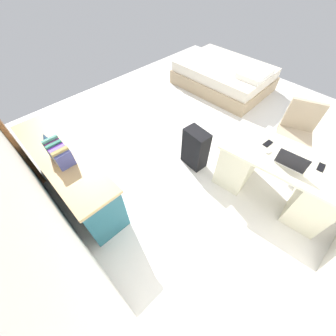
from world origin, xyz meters
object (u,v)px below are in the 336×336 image
object	(u,v)px
laptop	(291,161)
cell_phone_near_laptop	(321,167)
credenza	(71,175)
computer_mouse	(268,151)
bed	(224,76)
cell_phone_by_mouse	(268,143)
suitcase_black	(195,149)
desk	(276,177)
office_chair	(292,138)
figurine_small	(45,137)

from	to	relation	value
laptop	cell_phone_near_laptop	bearing A→B (deg)	-141.49
credenza	computer_mouse	world-z (taller)	computer_mouse
bed	credenza	bearing A→B (deg)	95.12
credenza	laptop	size ratio (longest dim) A/B	5.35
cell_phone_by_mouse	suitcase_black	bearing A→B (deg)	27.94
suitcase_black	cell_phone_near_laptop	xyz separation A→B (m)	(-1.39, -0.43, 0.43)
bed	laptop	bearing A→B (deg)	138.59
credenza	laptop	distance (m)	2.62
desk	office_chair	world-z (taller)	office_chair
credenza	suitcase_black	size ratio (longest dim) A/B	2.87
suitcase_black	computer_mouse	bearing A→B (deg)	-161.00
office_chair	figurine_small	world-z (taller)	office_chair
desk	office_chair	bearing A→B (deg)	-77.17
computer_mouse	desk	bearing A→B (deg)	-167.67
cell_phone_near_laptop	cell_phone_by_mouse	bearing A→B (deg)	0.51
office_chair	figurine_small	bearing A→B (deg)	53.48
computer_mouse	credenza	bearing A→B (deg)	40.19
office_chair	suitcase_black	xyz separation A→B (m)	(0.90, 1.10, -0.11)
office_chair	cell_phone_near_laptop	bearing A→B (deg)	126.37
cell_phone_by_mouse	office_chair	bearing A→B (deg)	-92.93
credenza	cell_phone_near_laptop	distance (m)	2.94
bed	cell_phone_near_laptop	size ratio (longest dim) A/B	14.33
desk	cell_phone_by_mouse	size ratio (longest dim) A/B	11.14
figurine_small	cell_phone_by_mouse	bearing A→B (deg)	-134.53
credenza	figurine_small	distance (m)	0.54
laptop	cell_phone_by_mouse	world-z (taller)	laptop
office_chair	credenza	distance (m)	3.13
bed	desk	bearing A→B (deg)	139.11
credenza	computer_mouse	bearing A→B (deg)	-132.18
cell_phone_near_laptop	cell_phone_by_mouse	xyz separation A→B (m)	(0.59, 0.08, 0.00)
office_chair	credenza	xyz separation A→B (m)	(1.64, 2.66, -0.04)
laptop	figurine_small	xyz separation A→B (m)	(2.21, 1.78, 0.02)
desk	cell_phone_near_laptop	distance (m)	0.49
cell_phone_by_mouse	credenza	bearing A→B (deg)	55.24
laptop	suitcase_black	bearing A→B (deg)	11.18
suitcase_black	laptop	world-z (taller)	laptop
credenza	computer_mouse	xyz separation A→B (m)	(-1.62, -1.78, 0.37)
bed	office_chair	bearing A→B (deg)	151.55
computer_mouse	cell_phone_by_mouse	size ratio (longest dim) A/B	0.74
computer_mouse	cell_phone_near_laptop	distance (m)	0.56
credenza	cell_phone_by_mouse	world-z (taller)	credenza
computer_mouse	figurine_small	xyz separation A→B (m)	(1.94, 1.79, 0.05)
cell_phone_by_mouse	laptop	bearing A→B (deg)	163.80
cell_phone_by_mouse	figurine_small	bearing A→B (deg)	49.84
desk	laptop	world-z (taller)	laptop
cell_phone_near_laptop	figurine_small	distance (m)	3.17
suitcase_black	cell_phone_by_mouse	xyz separation A→B (m)	(-0.80, -0.35, 0.43)
suitcase_black	figurine_small	bearing A→B (deg)	59.54
desk	cell_phone_near_laptop	bearing A→B (deg)	-158.36
desk	cell_phone_near_laptop	world-z (taller)	cell_phone_near_laptop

